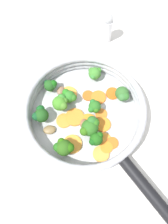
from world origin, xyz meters
name	(u,v)px	position (x,y,z in m)	size (l,w,h in m)	color
ground_plane	(84,116)	(0.00, 0.00, 0.00)	(4.00, 4.00, 0.00)	white
skillet	(84,115)	(0.00, 0.00, 0.01)	(0.28, 0.28, 0.01)	#B2B5B7
skillet_rim_wall	(84,111)	(0.00, 0.00, 0.04)	(0.30, 0.30, 0.05)	#AEAFB8
skillet_handle	(154,199)	(-0.20, -0.15, 0.02)	(0.03, 0.03, 0.22)	black
skillet_rivet_left	(109,162)	(-0.12, -0.06, 0.02)	(0.01, 0.01, 0.01)	#B3B5B2
skillet_rivet_right	(127,148)	(-0.09, -0.10, 0.02)	(0.01, 0.01, 0.01)	#B4B1B5
carrot_slice_0	(101,113)	(0.00, -0.04, 0.01)	(0.03, 0.03, 0.00)	orange
carrot_slice_1	(98,97)	(0.05, -0.04, 0.01)	(0.04, 0.04, 0.00)	orange
carrot_slice_2	(112,143)	(-0.08, -0.07, 0.01)	(0.03, 0.03, 0.00)	orange
carrot_slice_3	(88,122)	(-0.02, -0.01, 0.01)	(0.04, 0.04, 0.01)	orange
carrot_slice_4	(68,94)	(0.06, 0.04, 0.01)	(0.05, 0.05, 0.01)	orange
carrot_slice_5	(104,140)	(-0.07, -0.05, 0.01)	(0.04, 0.04, 0.00)	orange
carrot_slice_6	(64,121)	(-0.02, 0.05, 0.01)	(0.04, 0.04, 0.00)	orange
carrot_slice_7	(72,144)	(-0.08, 0.03, 0.01)	(0.05, 0.05, 0.00)	orange
carrot_slice_8	(112,93)	(0.06, -0.08, 0.01)	(0.04, 0.04, 0.00)	#E75B18
carrot_slice_9	(74,117)	(-0.01, 0.02, 0.01)	(0.05, 0.05, 0.01)	orange
carrot_slice_10	(103,125)	(-0.03, -0.05, 0.01)	(0.04, 0.04, 0.00)	orange
carrot_slice_11	(106,147)	(-0.09, -0.05, 0.01)	(0.03, 0.03, 0.00)	orange
carrot_slice_12	(88,96)	(0.05, -0.01, 0.01)	(0.03, 0.03, 0.00)	#DF5C1C
carrot_slice_13	(101,154)	(-0.10, -0.04, 0.01)	(0.04, 0.04, 0.00)	#EF983E
broccoli_floret_0	(50,85)	(0.07, 0.09, 0.04)	(0.03, 0.03, 0.04)	#80AF69
broccoli_floret_1	(63,147)	(-0.09, 0.05, 0.04)	(0.04, 0.05, 0.05)	#739C59
broccoli_floret_2	(90,126)	(-0.04, -0.01, 0.04)	(0.05, 0.04, 0.05)	#80A468
broccoli_floret_3	(94,73)	(0.11, -0.03, 0.04)	(0.04, 0.03, 0.04)	#87A56B
broccoli_floret_4	(94,107)	(0.01, -0.03, 0.04)	(0.04, 0.03, 0.04)	#618642
broccoli_floret_5	(96,139)	(-0.07, -0.03, 0.04)	(0.03, 0.03, 0.04)	#8BB26B
broccoli_floret_6	(122,94)	(0.04, -0.10, 0.04)	(0.04, 0.04, 0.05)	#73965D
broccoli_floret_7	(40,115)	(-0.01, 0.11, 0.04)	(0.04, 0.04, 0.05)	#5E844D
broccoli_floret_8	(60,103)	(0.02, 0.06, 0.04)	(0.04, 0.04, 0.05)	#7AAC63
broccoli_floret_9	(69,96)	(0.04, 0.04, 0.04)	(0.03, 0.04, 0.04)	#618450
mushroom_piece_0	(84,124)	(-0.03, 0.00, 0.02)	(0.03, 0.02, 0.01)	#8A5F40
mushroom_piece_1	(60,91)	(0.06, 0.06, 0.02)	(0.03, 0.02, 0.01)	#8A654C
mushroom_piece_2	(49,130)	(-0.04, 0.09, 0.02)	(0.03, 0.02, 0.01)	olive
salt_shaker	(106,28)	(0.25, -0.06, 0.05)	(0.03, 0.03, 0.10)	white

